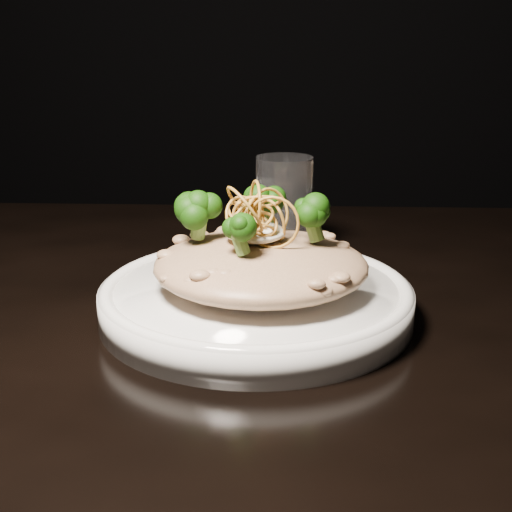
% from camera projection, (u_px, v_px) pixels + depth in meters
% --- Properties ---
extents(table, '(1.10, 0.80, 0.75)m').
position_uv_depth(table, '(331.00, 403.00, 0.64)').
color(table, black).
rests_on(table, ground).
extents(plate, '(0.27, 0.27, 0.03)m').
position_uv_depth(plate, '(256.00, 302.00, 0.61)').
color(plate, white).
rests_on(plate, table).
extents(risotto, '(0.18, 0.18, 0.04)m').
position_uv_depth(risotto, '(261.00, 265.00, 0.60)').
color(risotto, brown).
rests_on(risotto, plate).
extents(broccoli, '(0.14, 0.14, 0.05)m').
position_uv_depth(broccoli, '(254.00, 213.00, 0.59)').
color(broccoli, black).
rests_on(broccoli, risotto).
extents(cheese, '(0.05, 0.05, 0.01)m').
position_uv_depth(cheese, '(255.00, 232.00, 0.59)').
color(cheese, white).
rests_on(cheese, risotto).
extents(shallots, '(0.06, 0.06, 0.04)m').
position_uv_depth(shallots, '(258.00, 204.00, 0.58)').
color(shallots, olive).
rests_on(shallots, cheese).
extents(drinking_glass, '(0.07, 0.07, 0.11)m').
position_uv_depth(drinking_glass, '(284.00, 207.00, 0.77)').
color(drinking_glass, white).
rests_on(drinking_glass, table).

